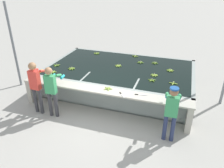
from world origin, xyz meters
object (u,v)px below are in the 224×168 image
object	(u,v)px
banana_bunch_floating_11	(57,65)
support_post_left	(13,47)
banana_bunch_floating_9	(72,68)
banana_bunch_ledge_0	(108,89)
knife_0	(139,95)
banana_bunch_floating_1	(135,56)
banana_bunch_floating_10	(97,53)
banana_bunch_floating_0	(152,80)
banana_bunch_floating_6	(173,83)
worker_0	(36,83)
banana_bunch_floating_5	(118,66)
worker_1	(51,87)
banana_bunch_floating_3	(154,75)
banana_bunch_floating_2	(53,72)
banana_bunch_floating_8	(170,70)
worker_2	(171,109)
knife_1	(121,94)
banana_bunch_floating_7	(140,62)
banana_bunch_floating_4	(155,63)

from	to	relation	value
banana_bunch_floating_11	support_post_left	xyz separation A→B (m)	(-1.50, -0.43, 0.72)
banana_bunch_floating_9	banana_bunch_ledge_0	world-z (taller)	banana_bunch_ledge_0
banana_bunch_ledge_0	knife_0	xyz separation A→B (m)	(0.97, -0.05, -0.01)
banana_bunch_floating_1	banana_bunch_floating_10	bearing A→B (deg)	-174.11
banana_bunch_floating_0	banana_bunch_floating_11	distance (m)	3.71
banana_bunch_floating_1	banana_bunch_floating_6	bearing A→B (deg)	-50.93
worker_0	banana_bunch_floating_10	distance (m)	3.70
banana_bunch_floating_0	banana_bunch_floating_5	world-z (taller)	same
worker_1	knife_0	bearing A→B (deg)	13.62
banana_bunch_floating_3	support_post_left	bearing A→B (deg)	-172.35
banana_bunch_floating_2	banana_bunch_floating_8	bearing A→B (deg)	20.59
banana_bunch_floating_0	knife_0	distance (m)	1.11
banana_bunch_floating_2	banana_bunch_floating_3	size ratio (longest dim) A/B	1.01
banana_bunch_floating_3	banana_bunch_floating_5	xyz separation A→B (m)	(-1.45, 0.44, 0.00)
worker_2	knife_1	world-z (taller)	worker_2
banana_bunch_floating_5	banana_bunch_floating_10	size ratio (longest dim) A/B	1.00
banana_bunch_floating_6	banana_bunch_floating_11	bearing A→B (deg)	177.71
banana_bunch_floating_6	banana_bunch_ledge_0	size ratio (longest dim) A/B	1.03
banana_bunch_floating_0	banana_bunch_floating_7	xyz separation A→B (m)	(-0.71, 1.49, 0.00)
banana_bunch_floating_0	banana_bunch_floating_6	xyz separation A→B (m)	(0.69, -0.02, 0.00)
worker_1	banana_bunch_floating_7	distance (m)	3.79
worker_1	banana_bunch_floating_4	world-z (taller)	worker_1
banana_bunch_floating_0	banana_bunch_floating_2	bearing A→B (deg)	-172.37
banana_bunch_floating_4	banana_bunch_floating_6	distance (m)	1.82
banana_bunch_ledge_0	worker_1	bearing A→B (deg)	-157.00
banana_bunch_floating_8	banana_bunch_floating_5	bearing A→B (deg)	-175.17
banana_bunch_floating_9	support_post_left	size ratio (longest dim) A/B	0.09
banana_bunch_floating_5	banana_bunch_floating_10	distance (m)	1.74
banana_bunch_floating_0	banana_bunch_floating_5	xyz separation A→B (m)	(-1.44, 0.87, -0.00)
worker_1	banana_bunch_floating_8	xyz separation A→B (m)	(3.24, 2.74, -0.11)
banana_bunch_floating_3	banana_bunch_floating_6	distance (m)	0.81
support_post_left	banana_bunch_floating_8	bearing A→B (deg)	12.87
banana_bunch_floating_9	banana_bunch_floating_11	size ratio (longest dim) A/B	1.01
worker_2	banana_bunch_floating_9	size ratio (longest dim) A/B	5.66
banana_bunch_floating_10	support_post_left	xyz separation A→B (m)	(-2.42, -2.24, 0.72)
knife_0	banana_bunch_floating_8	bearing A→B (deg)	71.75
banana_bunch_floating_9	knife_1	distance (m)	2.63
banana_bunch_floating_1	banana_bunch_floating_3	xyz separation A→B (m)	(1.08, -1.72, -0.00)
banana_bunch_floating_2	banana_bunch_floating_11	size ratio (longest dim) A/B	1.02
banana_bunch_floating_9	support_post_left	xyz separation A→B (m)	(-2.20, -0.31, 0.72)
banana_bunch_floating_5	banana_bunch_floating_10	bearing A→B (deg)	140.67
banana_bunch_floating_10	banana_bunch_ledge_0	distance (m)	3.41
banana_bunch_floating_0	banana_bunch_floating_2	xyz separation A→B (m)	(-3.49, -0.47, -0.00)
banana_bunch_floating_6	banana_bunch_ledge_0	distance (m)	2.13
banana_bunch_floating_0	banana_bunch_floating_8	bearing A→B (deg)	64.27
worker_0	knife_1	world-z (taller)	worker_0
banana_bunch_floating_1	banana_bunch_floating_10	world-z (taller)	same
banana_bunch_floating_0	banana_bunch_floating_9	bearing A→B (deg)	179.22
worker_2	knife_1	bearing A→B (deg)	161.54
worker_0	worker_1	size ratio (longest dim) A/B	1.05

